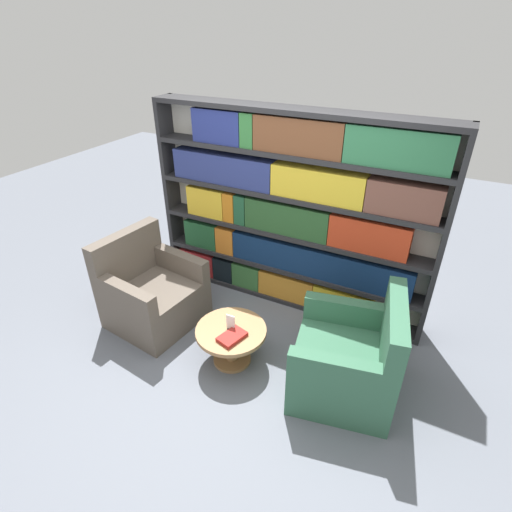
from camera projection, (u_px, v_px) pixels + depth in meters
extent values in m
plane|color=slate|center=(223.00, 380.00, 3.69)|extent=(14.00, 14.00, 0.00)
cube|color=silver|center=(293.00, 210.00, 4.34)|extent=(3.09, 0.05, 2.17)
cube|color=#262628|center=(173.00, 191.00, 4.83)|extent=(0.05, 0.30, 2.17)
cube|color=#262628|center=(442.00, 247.00, 3.65)|extent=(0.05, 0.30, 2.17)
cube|color=#262628|center=(285.00, 295.00, 4.78)|extent=(2.99, 0.30, 0.05)
cube|color=#262628|center=(287.00, 266.00, 4.57)|extent=(2.99, 0.30, 0.05)
cube|color=#262628|center=(288.00, 233.00, 4.35)|extent=(2.99, 0.30, 0.05)
cube|color=#262628|center=(290.00, 196.00, 4.13)|extent=(2.99, 0.30, 0.05)
cube|color=#262628|center=(292.00, 154.00, 3.91)|extent=(2.99, 0.30, 0.05)
cube|color=#262628|center=(294.00, 110.00, 3.70)|extent=(2.99, 0.30, 0.05)
cube|color=maroon|center=(200.00, 260.00, 5.14)|extent=(0.48, 0.20, 0.30)
cube|color=black|center=(226.00, 268.00, 4.99)|extent=(0.27, 0.20, 0.30)
cube|color=#366A35|center=(248.00, 274.00, 4.86)|extent=(0.36, 0.20, 0.30)
cube|color=orange|center=(288.00, 285.00, 4.66)|extent=(0.66, 0.20, 0.30)
cube|color=gold|center=(343.00, 301.00, 4.40)|extent=(0.65, 0.20, 0.30)
cube|color=#215730|center=(204.00, 233.00, 4.89)|extent=(0.43, 0.20, 0.32)
cube|color=orange|center=(228.00, 239.00, 4.76)|extent=(0.23, 0.20, 0.32)
cube|color=navy|center=(318.00, 261.00, 4.31)|extent=(2.01, 0.20, 0.32)
cube|color=gold|center=(209.00, 201.00, 4.62)|extent=(0.47, 0.20, 0.34)
cube|color=orange|center=(232.00, 206.00, 4.50)|extent=(0.13, 0.20, 0.34)
cube|color=#1E5032|center=(243.00, 208.00, 4.44)|extent=(0.13, 0.20, 0.34)
cube|color=#275129|center=(288.00, 218.00, 4.23)|extent=(0.94, 0.20, 0.34)
cube|color=#BA361B|center=(370.00, 235.00, 3.89)|extent=(0.78, 0.20, 0.34)
cube|color=navy|center=(224.00, 168.00, 4.32)|extent=(1.19, 0.20, 0.32)
cube|color=gold|center=(318.00, 184.00, 3.90)|extent=(0.94, 0.20, 0.32)
cube|color=brown|center=(404.00, 199.00, 3.58)|extent=(0.66, 0.20, 0.32)
cube|color=navy|center=(220.00, 126.00, 4.10)|extent=(0.56, 0.20, 0.34)
cube|color=#307237|center=(250.00, 129.00, 3.96)|extent=(0.14, 0.20, 0.34)
cube|color=brown|center=(300.00, 135.00, 3.76)|extent=(0.89, 0.20, 0.34)
cube|color=#2E6F46|center=(399.00, 148.00, 3.40)|extent=(0.91, 0.20, 0.34)
cube|color=brown|center=(156.00, 303.00, 4.32)|extent=(0.94, 0.97, 0.45)
cube|color=brown|center=(127.00, 255.00, 4.24)|extent=(0.25, 0.88, 0.53)
cube|color=brown|center=(128.00, 297.00, 3.85)|extent=(0.71, 0.21, 0.24)
cube|color=brown|center=(182.00, 263.00, 4.38)|extent=(0.71, 0.21, 0.24)
cube|color=#336047|center=(342.00, 369.00, 3.51)|extent=(0.99, 1.01, 0.45)
cube|color=#336047|center=(393.00, 334.00, 3.18)|extent=(0.30, 0.88, 0.53)
cube|color=#336047|center=(343.00, 311.00, 3.66)|extent=(0.71, 0.25, 0.24)
cube|color=#336047|center=(333.00, 370.00, 3.05)|extent=(0.71, 0.25, 0.24)
cylinder|color=olive|center=(232.00, 346.00, 3.83)|extent=(0.12, 0.12, 0.35)
cylinder|color=olive|center=(232.00, 359.00, 3.91)|extent=(0.37, 0.37, 0.03)
cylinder|color=olive|center=(231.00, 331.00, 3.73)|extent=(0.67, 0.67, 0.04)
cube|color=black|center=(231.00, 329.00, 3.71)|extent=(0.05, 0.06, 0.01)
cube|color=white|center=(231.00, 322.00, 3.67)|extent=(0.08, 0.01, 0.16)
cube|color=maroon|center=(232.00, 337.00, 3.60)|extent=(0.23, 0.29, 0.04)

